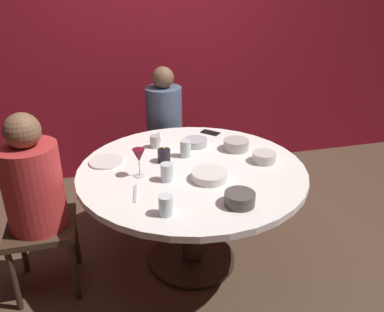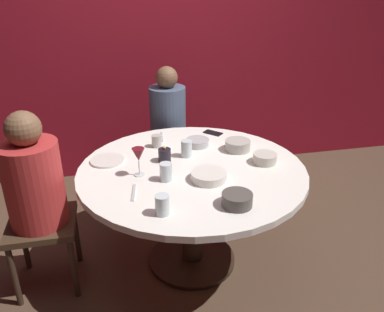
% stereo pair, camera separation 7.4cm
% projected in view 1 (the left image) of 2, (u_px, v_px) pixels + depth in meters
% --- Properties ---
extents(ground_plane, '(8.00, 8.00, 0.00)m').
position_uv_depth(ground_plane, '(192.00, 260.00, 2.76)').
color(ground_plane, '#4C3828').
extents(back_wall, '(6.00, 0.10, 2.60)m').
position_uv_depth(back_wall, '(150.00, 39.00, 3.56)').
color(back_wall, maroon).
rests_on(back_wall, ground).
extents(dining_table, '(1.43, 1.43, 0.73)m').
position_uv_depth(dining_table, '(192.00, 187.00, 2.50)').
color(dining_table, white).
rests_on(dining_table, ground).
extents(seated_diner_left, '(0.40, 0.40, 1.17)m').
position_uv_depth(seated_diner_left, '(33.00, 187.00, 2.24)').
color(seated_diner_left, '#3F2D1E').
rests_on(seated_diner_left, ground).
extents(seated_diner_back, '(0.40, 0.40, 1.17)m').
position_uv_depth(seated_diner_back, '(164.00, 120.00, 3.29)').
color(seated_diner_back, '#3F2D1E').
rests_on(seated_diner_back, ground).
extents(candle_holder, '(0.08, 0.08, 0.11)m').
position_uv_depth(candle_holder, '(164.00, 155.00, 2.51)').
color(candle_holder, black).
rests_on(candle_holder, dining_table).
extents(wine_glass, '(0.08, 0.08, 0.18)m').
position_uv_depth(wine_glass, '(139.00, 157.00, 2.29)').
color(wine_glass, silver).
rests_on(wine_glass, dining_table).
extents(dinner_plate, '(0.22, 0.22, 0.01)m').
position_uv_depth(dinner_plate, '(106.00, 162.00, 2.50)').
color(dinner_plate, silver).
rests_on(dinner_plate, dining_table).
extents(cell_phone, '(0.15, 0.15, 0.01)m').
position_uv_depth(cell_phone, '(210.00, 133.00, 2.97)').
color(cell_phone, black).
rests_on(cell_phone, dining_table).
extents(bowl_serving_large, '(0.16, 0.16, 0.05)m').
position_uv_depth(bowl_serving_large, '(196.00, 142.00, 2.75)').
color(bowl_serving_large, '#B7B7BC').
rests_on(bowl_serving_large, dining_table).
extents(bowl_salad_center, '(0.16, 0.16, 0.07)m').
position_uv_depth(bowl_salad_center, '(240.00, 199.00, 2.04)').
color(bowl_salad_center, '#4C4742').
rests_on(bowl_salad_center, dining_table).
extents(bowl_small_white, '(0.17, 0.17, 0.07)m').
position_uv_depth(bowl_small_white, '(236.00, 145.00, 2.68)').
color(bowl_small_white, '#B2ADA3').
rests_on(bowl_small_white, dining_table).
extents(bowl_sauce_side, '(0.15, 0.15, 0.06)m').
position_uv_depth(bowl_sauce_side, '(264.00, 157.00, 2.51)').
color(bowl_sauce_side, beige).
rests_on(bowl_sauce_side, dining_table).
extents(bowl_rice_portion, '(0.21, 0.21, 0.05)m').
position_uv_depth(bowl_rice_portion, '(210.00, 176.00, 2.29)').
color(bowl_rice_portion, silver).
rests_on(bowl_rice_portion, dining_table).
extents(cup_near_candle, '(0.07, 0.07, 0.11)m').
position_uv_depth(cup_near_candle, '(185.00, 149.00, 2.57)').
color(cup_near_candle, silver).
rests_on(cup_near_candle, dining_table).
extents(cup_by_left_diner, '(0.07, 0.07, 0.09)m').
position_uv_depth(cup_by_left_diner, '(155.00, 142.00, 2.72)').
color(cup_by_left_diner, '#B2ADA3').
rests_on(cup_by_left_diner, dining_table).
extents(cup_by_right_diner, '(0.07, 0.07, 0.11)m').
position_uv_depth(cup_by_right_diner, '(167.00, 172.00, 2.27)').
color(cup_by_right_diner, silver).
rests_on(cup_by_right_diner, dining_table).
extents(cup_center_front, '(0.07, 0.07, 0.11)m').
position_uv_depth(cup_center_front, '(166.00, 205.00, 1.95)').
color(cup_center_front, silver).
rests_on(cup_center_front, dining_table).
extents(fork_near_plate, '(0.04, 0.18, 0.01)m').
position_uv_depth(fork_near_plate, '(159.00, 137.00, 2.89)').
color(fork_near_plate, '#B7B7BC').
rests_on(fork_near_plate, dining_table).
extents(knife_near_plate, '(0.04, 0.18, 0.01)m').
position_uv_depth(knife_near_plate, '(135.00, 194.00, 2.15)').
color(knife_near_plate, '#B7B7BC').
rests_on(knife_near_plate, dining_table).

